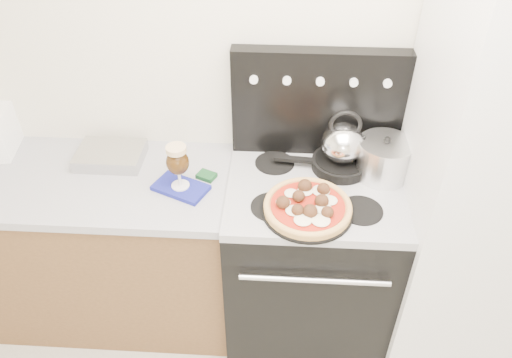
# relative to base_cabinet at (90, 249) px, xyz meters

# --- Properties ---
(room_shell) EXTENTS (3.52, 3.01, 2.52)m
(room_shell) POSITION_rel_base_cabinet_xyz_m (1.02, -0.91, 0.82)
(room_shell) COLOR beige
(room_shell) RESTS_ON ground
(base_cabinet) EXTENTS (1.45, 0.60, 0.86)m
(base_cabinet) POSITION_rel_base_cabinet_xyz_m (0.00, 0.00, 0.00)
(base_cabinet) COLOR brown
(base_cabinet) RESTS_ON ground
(countertop) EXTENTS (1.48, 0.63, 0.04)m
(countertop) POSITION_rel_base_cabinet_xyz_m (0.00, 0.00, 0.45)
(countertop) COLOR #A8A8B1
(countertop) RESTS_ON base_cabinet
(stove_body) EXTENTS (0.76, 0.65, 0.88)m
(stove_body) POSITION_rel_base_cabinet_xyz_m (1.10, -0.02, 0.01)
(stove_body) COLOR black
(stove_body) RESTS_ON ground
(cooktop) EXTENTS (0.76, 0.65, 0.04)m
(cooktop) POSITION_rel_base_cabinet_xyz_m (1.10, -0.02, 0.47)
(cooktop) COLOR #ADADB2
(cooktop) RESTS_ON stove_body
(backguard) EXTENTS (0.76, 0.08, 0.50)m
(backguard) POSITION_rel_base_cabinet_xyz_m (1.10, 0.25, 0.74)
(backguard) COLOR black
(backguard) RESTS_ON cooktop
(fridge) EXTENTS (0.64, 0.68, 1.90)m
(fridge) POSITION_rel_base_cabinet_xyz_m (1.80, -0.05, 0.52)
(fridge) COLOR silver
(fridge) RESTS_ON ground
(foil_sheet) EXTENTS (0.30, 0.22, 0.06)m
(foil_sheet) POSITION_rel_base_cabinet_xyz_m (0.16, 0.13, 0.50)
(foil_sheet) COLOR silver
(foil_sheet) RESTS_ON countertop
(oven_mitt) EXTENTS (0.27, 0.22, 0.02)m
(oven_mitt) POSITION_rel_base_cabinet_xyz_m (0.52, -0.06, 0.48)
(oven_mitt) COLOR navy
(oven_mitt) RESTS_ON countertop
(beer_glass) EXTENTS (0.11, 0.11, 0.21)m
(beer_glass) POSITION_rel_base_cabinet_xyz_m (0.52, -0.06, 0.60)
(beer_glass) COLOR #331D08
(beer_glass) RESTS_ON oven_mitt
(pizza_pan) EXTENTS (0.38, 0.38, 0.01)m
(pizza_pan) POSITION_rel_base_cabinet_xyz_m (1.07, -0.20, 0.50)
(pizza_pan) COLOR black
(pizza_pan) RESTS_ON cooktop
(pizza) EXTENTS (0.42, 0.42, 0.05)m
(pizza) POSITION_rel_base_cabinet_xyz_m (1.07, -0.20, 0.53)
(pizza) COLOR #F1A35C
(pizza) RESTS_ON pizza_pan
(skillet) EXTENTS (0.28, 0.28, 0.05)m
(skillet) POSITION_rel_base_cabinet_xyz_m (1.22, 0.11, 0.51)
(skillet) COLOR black
(skillet) RESTS_ON cooktop
(tea_kettle) EXTENTS (0.24, 0.24, 0.21)m
(tea_kettle) POSITION_rel_base_cabinet_xyz_m (1.22, 0.11, 0.64)
(tea_kettle) COLOR white
(tea_kettle) RESTS_ON skillet
(stock_pot) EXTENTS (0.26, 0.26, 0.16)m
(stock_pot) POSITION_rel_base_cabinet_xyz_m (1.40, 0.07, 0.57)
(stock_pot) COLOR silver
(stock_pot) RESTS_ON cooktop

